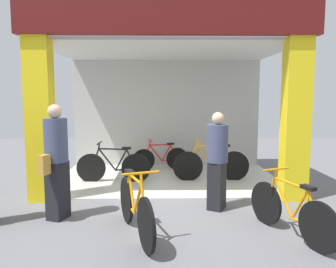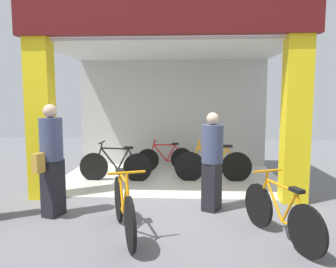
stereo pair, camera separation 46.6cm
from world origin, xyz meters
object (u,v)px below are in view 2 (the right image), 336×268
object	(u,v)px
bicycle_inside_0	(213,165)
bicycle_parked_0	(124,207)
bicycle_inside_2	(165,158)
bicycle_parked_1	(280,214)
bicycle_inside_1	(116,166)
pedestrian_0	(212,160)
pedestrian_2	(51,158)

from	to	relation	value
bicycle_inside_0	bicycle_parked_0	distance (m)	3.29
bicycle_inside_2	bicycle_parked_1	bearing A→B (deg)	-66.37
bicycle_inside_0	bicycle_inside_1	world-z (taller)	bicycle_inside_0
pedestrian_0	bicycle_parked_0	bearing A→B (deg)	-140.94
bicycle_inside_0	bicycle_parked_1	size ratio (longest dim) A/B	1.14
bicycle_parked_1	pedestrian_2	size ratio (longest dim) A/B	0.85
bicycle_inside_2	bicycle_parked_0	bearing A→B (deg)	-94.61
bicycle_parked_0	pedestrian_0	size ratio (longest dim) A/B	1.01
bicycle_parked_1	pedestrian_2	distance (m)	3.52
bicycle_parked_0	pedestrian_2	bearing A→B (deg)	153.21
bicycle_inside_1	pedestrian_0	distance (m)	2.75
bicycle_inside_1	bicycle_parked_1	size ratio (longest dim) A/B	1.08
bicycle_parked_0	bicycle_parked_1	xyz separation A→B (m)	(2.12, -0.09, -0.03)
bicycle_inside_1	pedestrian_0	size ratio (longest dim) A/B	1.00
bicycle_inside_2	bicycle_parked_0	size ratio (longest dim) A/B	0.87
bicycle_inside_1	bicycle_inside_2	xyz separation A→B (m)	(1.05, 1.18, -0.04)
bicycle_parked_0	pedestrian_2	xyz separation A→B (m)	(-1.27, 0.64, 0.55)
bicycle_parked_1	bicycle_inside_2	bearing A→B (deg)	113.63
bicycle_inside_0	bicycle_inside_2	xyz separation A→B (m)	(-1.16, 1.09, -0.06)
bicycle_inside_0	bicycle_parked_0	world-z (taller)	bicycle_parked_0
bicycle_parked_0	pedestrian_0	distance (m)	1.75
bicycle_inside_2	bicycle_inside_1	bearing A→B (deg)	-131.56
bicycle_parked_0	pedestrian_2	world-z (taller)	pedestrian_2
bicycle_inside_1	pedestrian_2	size ratio (longest dim) A/B	0.92
bicycle_inside_2	pedestrian_0	world-z (taller)	pedestrian_0
pedestrian_2	bicycle_inside_1	bearing A→B (deg)	75.99
bicycle_inside_1	bicycle_parked_1	world-z (taller)	bicycle_inside_1
pedestrian_0	pedestrian_2	xyz separation A→B (m)	(-2.58, -0.42, 0.08)
pedestrian_0	bicycle_inside_1	bearing A→B (deg)	138.68
bicycle_inside_0	bicycle_inside_2	size ratio (longest dim) A/B	1.20
bicycle_inside_1	bicycle_inside_2	bearing A→B (deg)	48.44
bicycle_inside_0	bicycle_parked_0	xyz separation A→B (m)	(-1.49, -2.94, 0.00)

